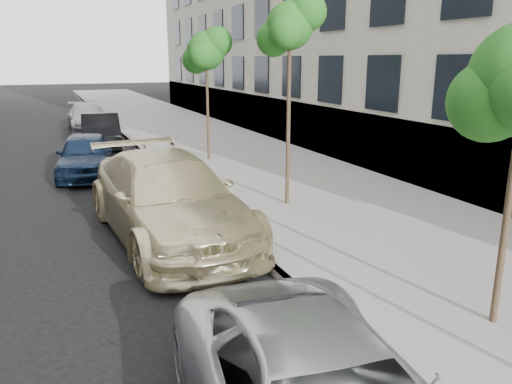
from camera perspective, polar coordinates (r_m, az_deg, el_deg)
sidewalk at (r=28.08m, az=-9.30°, el=7.29°), size 6.40×72.00×0.14m
curb at (r=27.50m, az=-15.66°, el=6.78°), size 0.15×72.00×0.14m
tree_mid at (r=12.39m, az=4.02°, el=18.36°), size 1.52×1.32×5.10m
tree_far at (r=18.40m, az=-5.64°, el=15.76°), size 1.69×1.49×4.70m
suv at (r=10.73m, az=-10.01°, el=-0.67°), size 2.88×6.25×1.77m
sedan_blue at (r=17.21m, az=-18.91°, el=4.02°), size 2.26×4.33×1.41m
sedan_black at (r=22.59m, az=-17.30°, el=6.67°), size 1.95×4.55×1.46m
sedan_rear at (r=28.18m, az=-18.60°, el=8.07°), size 2.03×4.96×1.44m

